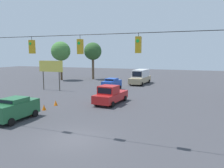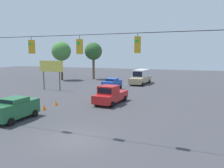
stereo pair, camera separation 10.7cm
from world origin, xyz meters
TOP-DOWN VIEW (x-y plane):
  - ground_plane at (0.00, 0.00)m, footprint 140.00×140.00m
  - overhead_signal_span at (-0.01, -1.10)m, footprint 23.48×0.38m
  - pickup_truck_red_withflow_mid at (1.51, -10.81)m, footprint 2.69×5.50m
  - sedan_green_parked_shoulder at (6.88, -2.03)m, footprint 2.07×4.22m
  - sedan_blue_withflow_far at (4.54, -19.42)m, footprint 2.24×4.07m
  - box_truck_tan_withflow_deep at (2.08, -28.55)m, footprint 2.88×7.51m
  - traffic_cone_nearest at (6.77, -3.79)m, footprint 0.41×0.41m
  - traffic_cone_second at (6.73, -5.65)m, footprint 0.41×0.41m
  - traffic_cone_third at (6.80, -7.78)m, footprint 0.41×0.41m
  - roadside_billboard at (13.55, -16.43)m, footprint 4.26×0.16m
  - tree_horizon_left at (19.72, -28.67)m, footprint 4.13×4.13m
  - tree_horizon_right at (13.94, -32.62)m, footprint 3.91×3.91m

SIDE VIEW (x-z plane):
  - ground_plane at x=0.00m, z-range 0.00..0.00m
  - traffic_cone_nearest at x=6.77m, z-range 0.00..0.59m
  - traffic_cone_second at x=6.73m, z-range 0.00..0.59m
  - traffic_cone_third at x=6.80m, z-range 0.00..0.59m
  - pickup_truck_red_withflow_mid at x=1.51m, z-range -0.08..2.04m
  - sedan_blue_withflow_far at x=4.54m, z-range 0.04..1.94m
  - sedan_green_parked_shoulder at x=6.88m, z-range 0.04..1.98m
  - box_truck_tan_withflow_deep at x=2.08m, z-range -0.01..2.69m
  - roadside_billboard at x=13.55m, z-range 1.11..5.73m
  - overhead_signal_span at x=-0.01m, z-range 0.87..8.71m
  - tree_horizon_right at x=13.94m, z-range 2.07..10.30m
  - tree_horizon_left at x=19.72m, z-range 2.05..10.38m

